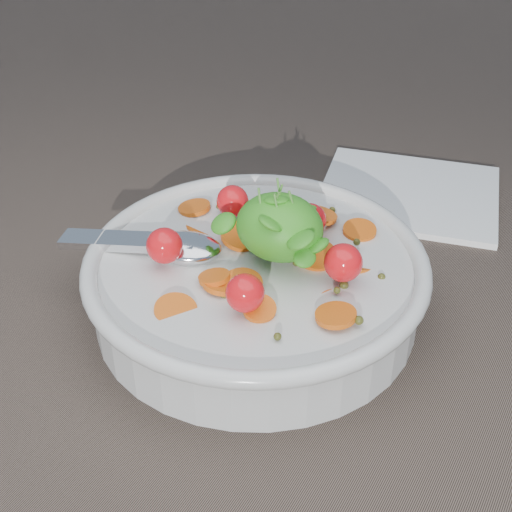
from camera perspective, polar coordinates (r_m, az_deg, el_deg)
The scene contains 3 objects.
ground at distance 0.57m, azimuth 1.27°, elevation -3.11°, with size 6.00×6.00×0.00m, color brown.
bowl at distance 0.53m, azimuth 0.03°, elevation -1.92°, with size 0.27×0.25×0.11m.
napkin at distance 0.71m, azimuth 12.12°, elevation 4.91°, with size 0.17×0.15×0.01m, color white.
Camera 1 is at (0.21, -0.39, 0.35)m, focal length 50.00 mm.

